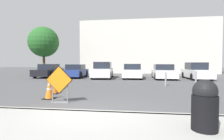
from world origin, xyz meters
name	(u,v)px	position (x,y,z in m)	size (l,w,h in m)	color
ground_plane	(121,81)	(0.00, 10.00, 0.00)	(96.00, 96.00, 0.00)	#4C4C4F
sidewalk_strip	(79,127)	(0.00, -1.13, 0.07)	(31.10, 2.26, 0.14)	#999993
curb_lip	(92,113)	(0.00, 0.00, 0.07)	(31.10, 0.20, 0.14)	#999993
road_closed_sign	(59,83)	(-1.59, 1.38, 0.74)	(1.04, 0.20, 1.39)	black
traffic_cone_nearest	(49,89)	(-2.34, 2.03, 0.40)	(0.45, 0.45, 0.82)	black
traffic_cone_second	(54,87)	(-2.74, 3.27, 0.31)	(0.45, 0.45, 0.63)	black
traffic_cone_third	(59,84)	(-3.07, 4.58, 0.30)	(0.40, 0.40, 0.62)	black
parked_car_nearest	(49,71)	(-7.99, 12.84, 0.66)	(1.94, 4.23, 1.40)	black
parked_car_second	(76,71)	(-5.01, 12.87, 0.64)	(2.04, 4.20, 1.37)	navy
parked_car_third	(103,71)	(-2.03, 12.53, 0.74)	(2.13, 4.58, 1.62)	silver
parked_car_fourth	(132,72)	(0.94, 12.69, 0.66)	(1.86, 4.25, 1.43)	white
parked_car_fifth	(163,72)	(3.92, 12.60, 0.65)	(1.94, 4.44, 1.40)	white
parked_car_sixth	(196,72)	(6.90, 12.48, 0.71)	(1.82, 4.30, 1.57)	white
trash_bin	(205,105)	(2.60, -1.12, 0.66)	(0.50, 0.50, 1.02)	black
bollard_nearest	(166,79)	(3.19, 6.87, 0.49)	(0.12, 0.12, 0.93)	gray
bollard_second	(196,78)	(5.04, 6.87, 0.53)	(0.12, 0.12, 1.01)	gray
building_facade_backdrop	(146,48)	(2.92, 23.16, 3.93)	(19.98, 5.00, 7.85)	beige
street_tree_behind_lot	(44,42)	(-10.86, 17.08, 4.31)	(3.97, 3.97, 6.31)	#513823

